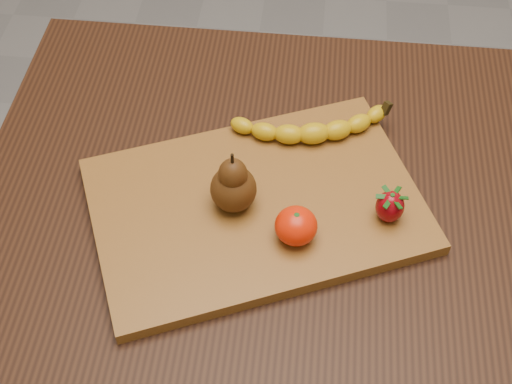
# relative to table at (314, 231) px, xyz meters

# --- Properties ---
(table) EXTENTS (1.00, 0.70, 0.76)m
(table) POSITION_rel_table_xyz_m (0.00, 0.00, 0.00)
(table) COLOR black
(table) RESTS_ON ground
(cutting_board) EXTENTS (0.53, 0.45, 0.02)m
(cutting_board) POSITION_rel_table_xyz_m (-0.09, -0.04, 0.11)
(cutting_board) COLOR brown
(cutting_board) RESTS_ON table
(banana) EXTENTS (0.21, 0.10, 0.03)m
(banana) POSITION_rel_table_xyz_m (-0.01, 0.08, 0.13)
(banana) COLOR #C59F09
(banana) RESTS_ON cutting_board
(pear) EXTENTS (0.08, 0.08, 0.10)m
(pear) POSITION_rel_table_xyz_m (-0.12, -0.05, 0.17)
(pear) COLOR #43230A
(pear) RESTS_ON cutting_board
(mandarin) EXTENTS (0.06, 0.06, 0.05)m
(mandarin) POSITION_rel_table_xyz_m (-0.03, -0.10, 0.14)
(mandarin) COLOR red
(mandarin) RESTS_ON cutting_board
(strawberry) EXTENTS (0.04, 0.04, 0.05)m
(strawberry) POSITION_rel_table_xyz_m (0.10, -0.05, 0.14)
(strawberry) COLOR maroon
(strawberry) RESTS_ON cutting_board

